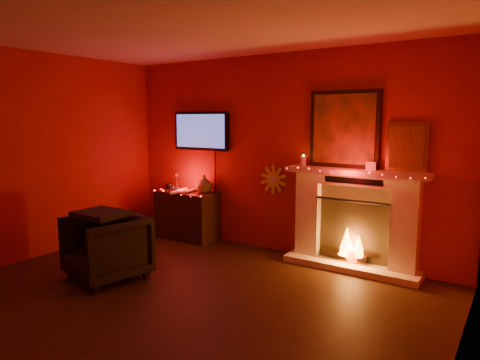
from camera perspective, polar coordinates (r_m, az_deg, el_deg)
The scene contains 6 objects.
room at distance 3.90m, azimuth -13.04°, elevation 0.89°, with size 5.00×5.00×5.00m.
fireplace at distance 5.42m, azimuth 14.98°, elevation -3.90°, with size 1.72×0.40×2.18m.
tv at distance 6.56m, azimuth -5.21°, elevation 6.51°, with size 1.00×0.07×1.24m.
sunburst_clock at distance 5.94m, azimuth 4.45°, elevation 0.08°, with size 0.40×0.03×0.40m.
console_table at distance 6.65m, azimuth -6.94°, elevation -4.34°, with size 0.96×0.61×1.00m.
armchair at distance 5.19m, azimuth -17.40°, elevation -8.55°, with size 0.79×0.82×0.74m, color black.
Camera 1 is at (2.83, -2.64, 1.83)m, focal length 32.00 mm.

